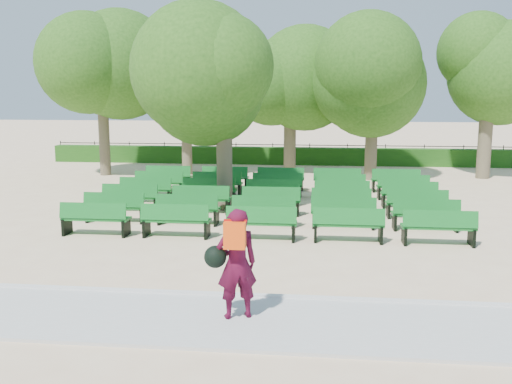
# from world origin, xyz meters

# --- Properties ---
(ground) EXTENTS (120.00, 120.00, 0.00)m
(ground) POSITION_xyz_m (0.00, 0.00, 0.00)
(ground) COLOR beige
(paving) EXTENTS (30.00, 2.20, 0.06)m
(paving) POSITION_xyz_m (0.00, -7.40, 0.03)
(paving) COLOR beige
(paving) RESTS_ON ground
(curb) EXTENTS (30.00, 0.12, 0.10)m
(curb) POSITION_xyz_m (0.00, -6.25, 0.05)
(curb) COLOR silver
(curb) RESTS_ON ground
(hedge) EXTENTS (26.00, 0.70, 0.90)m
(hedge) POSITION_xyz_m (0.00, 14.00, 0.45)
(hedge) COLOR #205315
(hedge) RESTS_ON ground
(fence) EXTENTS (26.00, 0.10, 1.02)m
(fence) POSITION_xyz_m (0.00, 14.40, 0.00)
(fence) COLOR black
(fence) RESTS_ON ground
(tree_line) EXTENTS (21.80, 6.80, 7.04)m
(tree_line) POSITION_xyz_m (0.00, 10.00, 0.00)
(tree_line) COLOR #2F5E19
(tree_line) RESTS_ON ground
(bench_array) EXTENTS (1.84, 0.66, 1.15)m
(bench_array) POSITION_xyz_m (0.02, 1.98, 0.09)
(bench_array) COLOR #126922
(bench_array) RESTS_ON ground
(tree_among) EXTENTS (4.19, 4.19, 5.97)m
(tree_among) POSITION_xyz_m (-1.55, 1.90, 4.06)
(tree_among) COLOR brown
(tree_among) RESTS_ON ground
(person) EXTENTS (0.93, 0.66, 1.87)m
(person) POSITION_xyz_m (0.15, -7.29, 1.02)
(person) COLOR #430920
(person) RESTS_ON ground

